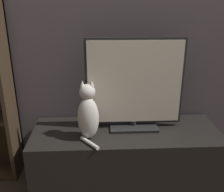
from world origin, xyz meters
The scene contains 4 objects.
wall_back centered at (0.00, 1.22, 1.30)m, with size 4.80×0.05×2.60m.
tv_stand centered at (0.00, 0.91, 0.23)m, with size 1.48×0.54×0.46m.
tv centered at (0.07, 0.97, 0.81)m, with size 0.76×0.23×0.72m.
cat centered at (-0.29, 0.82, 0.65)m, with size 0.17×0.28×0.44m.
Camera 1 is at (-0.20, -0.93, 1.46)m, focal length 42.00 mm.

